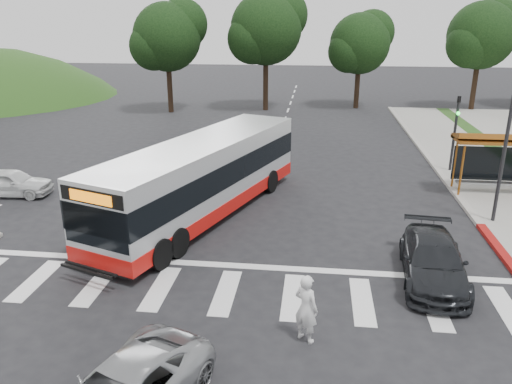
# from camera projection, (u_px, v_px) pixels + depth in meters

# --- Properties ---
(ground) EXTENTS (140.00, 140.00, 0.00)m
(ground) POSITION_uv_depth(u_px,v_px,m) (248.00, 226.00, 19.52)
(ground) COLOR black
(ground) RESTS_ON ground
(sidewalk_east) EXTENTS (4.00, 40.00, 0.12)m
(sidewalk_east) POSITION_uv_depth(u_px,v_px,m) (480.00, 175.00, 25.74)
(sidewalk_east) COLOR gray
(sidewalk_east) RESTS_ON ground
(curb_east) EXTENTS (0.30, 40.00, 0.15)m
(curb_east) POSITION_uv_depth(u_px,v_px,m) (440.00, 173.00, 25.96)
(curb_east) COLOR #9E9991
(curb_east) RESTS_ON ground
(curb_east_red) EXTENTS (0.32, 6.00, 0.15)m
(curb_east_red) POSITION_uv_depth(u_px,v_px,m) (508.00, 261.00, 16.60)
(curb_east_red) COLOR maroon
(curb_east_red) RESTS_ON ground
(crosswalk_ladder) EXTENTS (18.00, 2.60, 0.01)m
(crosswalk_ladder) POSITION_uv_depth(u_px,v_px,m) (226.00, 292.00, 14.83)
(crosswalk_ladder) COLOR silver
(crosswalk_ladder) RESTS_ON ground
(bus_shelter) EXTENTS (4.20, 1.60, 2.86)m
(bus_shelter) POSITION_uv_depth(u_px,v_px,m) (502.00, 145.00, 22.29)
(bus_shelter) COLOR #8F4E17
(bus_shelter) RESTS_ON sidewalk_east
(traffic_signal_ne_tall) EXTENTS (0.18, 0.37, 6.50)m
(traffic_signal_ne_tall) POSITION_uv_depth(u_px,v_px,m) (509.00, 127.00, 18.54)
(traffic_signal_ne_tall) COLOR black
(traffic_signal_ne_tall) RESTS_ON ground
(traffic_signal_ne_short) EXTENTS (0.18, 0.37, 4.00)m
(traffic_signal_ne_short) POSITION_uv_depth(u_px,v_px,m) (456.00, 126.00, 25.56)
(traffic_signal_ne_short) COLOR black
(traffic_signal_ne_short) RESTS_ON ground
(tree_ne_a) EXTENTS (6.16, 5.74, 9.30)m
(tree_ne_a) POSITION_uv_depth(u_px,v_px,m) (482.00, 34.00, 41.87)
(tree_ne_a) COLOR black
(tree_ne_a) RESTS_ON parking_lot
(tree_north_a) EXTENTS (6.60, 6.15, 10.17)m
(tree_north_a) POSITION_uv_depth(u_px,v_px,m) (267.00, 28.00, 41.86)
(tree_north_a) COLOR black
(tree_north_a) RESTS_ON ground
(tree_north_b) EXTENTS (5.72, 5.33, 8.43)m
(tree_north_b) POSITION_uv_depth(u_px,v_px,m) (361.00, 43.00, 43.24)
(tree_north_b) COLOR black
(tree_north_b) RESTS_ON ground
(tree_north_c) EXTENTS (6.16, 5.74, 9.30)m
(tree_north_c) POSITION_uv_depth(u_px,v_px,m) (168.00, 36.00, 41.10)
(tree_north_c) COLOR black
(tree_north_c) RESTS_ON ground
(transit_bus) EXTENTS (6.52, 12.24, 3.12)m
(transit_bus) POSITION_uv_depth(u_px,v_px,m) (203.00, 179.00, 20.13)
(transit_bus) COLOR silver
(transit_bus) RESTS_ON ground
(pedestrian) EXTENTS (0.80, 0.74, 1.83)m
(pedestrian) POSITION_uv_depth(u_px,v_px,m) (306.00, 308.00, 12.36)
(pedestrian) COLOR silver
(pedestrian) RESTS_ON ground
(dark_sedan) EXTENTS (2.23, 4.66, 1.31)m
(dark_sedan) POSITION_uv_depth(u_px,v_px,m) (433.00, 261.00, 15.35)
(dark_sedan) COLOR black
(dark_sedan) RESTS_ON ground
(west_car_white) EXTENTS (3.71, 1.67, 1.24)m
(west_car_white) POSITION_uv_depth(u_px,v_px,m) (11.00, 183.00, 22.72)
(west_car_white) COLOR silver
(west_car_white) RESTS_ON ground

